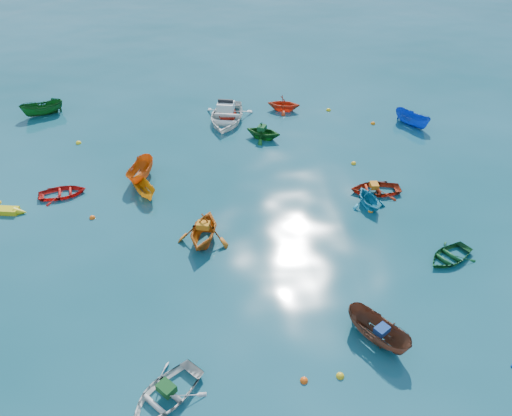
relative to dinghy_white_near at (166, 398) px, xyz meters
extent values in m
plane|color=#093D47|center=(4.67, 6.27, 0.00)|extent=(160.00, 160.00, 0.00)
imported|color=silver|center=(0.00, 0.00, 0.00)|extent=(3.94, 3.91, 0.67)
imported|color=brown|center=(8.82, 1.83, 0.00)|extent=(2.75, 3.30, 1.23)
imported|color=#BC5911|center=(1.68, 9.18, 0.00)|extent=(3.47, 3.79, 1.69)
imported|color=orange|center=(-1.73, 13.86, 0.00)|extent=(1.90, 2.59, 0.94)
imported|color=#114920|center=(14.02, 6.42, 0.00)|extent=(3.30, 3.00, 0.56)
imported|color=teal|center=(11.25, 11.34, 0.00)|extent=(2.32, 2.59, 1.24)
imported|color=red|center=(-6.65, 14.35, 0.00)|extent=(3.05, 2.43, 0.57)
imported|color=orange|center=(-2.08, 15.66, 0.00)|extent=(1.98, 3.35, 1.22)
imported|color=#145618|center=(6.14, 20.14, 0.00)|extent=(3.25, 3.10, 1.33)
imported|color=#AB270E|center=(12.08, 12.71, 0.00)|extent=(3.14, 2.33, 0.63)
imported|color=#0E3DB9|center=(17.42, 21.03, 0.00)|extent=(2.56, 3.14, 1.16)
imported|color=#B31E0E|center=(3.81, 23.75, 0.00)|extent=(2.44, 3.22, 0.63)
imported|color=red|center=(8.29, 24.59, 0.00)|extent=(3.04, 2.81, 1.33)
imported|color=#114B18|center=(-10.37, 25.74, 0.00)|extent=(3.37, 2.23, 1.22)
imported|color=silver|center=(3.69, 23.19, 0.00)|extent=(4.72, 5.80, 1.66)
cube|color=#114519|center=(0.07, 0.07, 0.50)|extent=(0.83, 0.84, 0.33)
cube|color=navy|center=(8.90, 1.70, 0.76)|extent=(0.75, 0.71, 0.29)
cube|color=orange|center=(1.69, 9.23, 1.00)|extent=(0.76, 0.65, 0.32)
cube|color=#124B1F|center=(6.05, 20.19, 0.82)|extent=(0.75, 0.82, 0.32)
cube|color=orange|center=(11.98, 12.71, 0.46)|extent=(0.49, 0.63, 0.29)
sphere|color=gold|center=(6.84, 0.21, 0.00)|extent=(0.33, 0.33, 0.33)
sphere|color=#F2500D|center=(5.38, 0.16, 0.00)|extent=(0.32, 0.32, 0.32)
sphere|color=#FF5D0D|center=(-4.55, 11.84, 0.00)|extent=(0.34, 0.34, 0.34)
sphere|color=gold|center=(11.66, 16.02, 0.00)|extent=(0.34, 0.34, 0.34)
sphere|color=orange|center=(11.24, 10.78, 0.00)|extent=(0.30, 0.30, 0.30)
sphere|color=yellow|center=(-6.88, 20.82, 0.00)|extent=(0.38, 0.38, 0.38)
sphere|color=orange|center=(14.64, 21.53, 0.00)|extent=(0.35, 0.35, 0.35)
sphere|color=yellow|center=(11.83, 24.18, 0.00)|extent=(0.38, 0.38, 0.38)
camera|label=1|loc=(2.24, -11.35, 17.06)|focal=35.00mm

